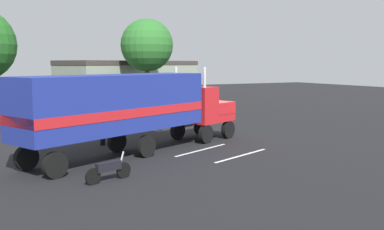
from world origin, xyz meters
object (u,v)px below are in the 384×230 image
object	(u,v)px
parked_bus	(75,97)
motorcycle	(109,169)
semi_truck	(132,106)
tree_left	(147,45)
person_bystander	(102,130)

from	to	relation	value
parked_bus	motorcycle	xyz separation A→B (m)	(-2.76, -18.00, -1.58)
semi_truck	tree_left	size ratio (longest dim) A/B	1.50
parked_bus	tree_left	distance (m)	13.36
person_bystander	parked_bus	xyz separation A→B (m)	(0.79, 10.31, 1.17)
person_bystander	tree_left	world-z (taller)	tree_left
parked_bus	motorcycle	world-z (taller)	parked_bus
parked_bus	semi_truck	bearing A→B (deg)	-90.38
semi_truck	motorcycle	distance (m)	5.67
person_bystander	motorcycle	distance (m)	7.95
semi_truck	person_bystander	distance (m)	3.59
person_bystander	motorcycle	bearing A→B (deg)	-104.37
person_bystander	motorcycle	size ratio (longest dim) A/B	0.80
parked_bus	motorcycle	size ratio (longest dim) A/B	5.42
semi_truck	tree_left	distance (m)	24.05
person_bystander	tree_left	xyz separation A→B (m)	(10.29, 18.56, 5.67)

